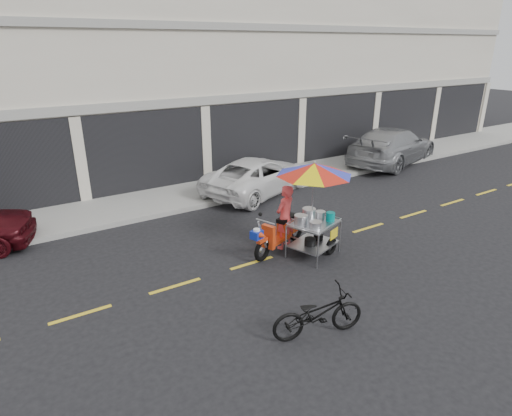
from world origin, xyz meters
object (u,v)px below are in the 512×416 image
white_pickup (258,175)px  near_bicycle (318,313)px  food_vendor_rig (303,195)px  silver_pickup (392,146)px

white_pickup → near_bicycle: 8.19m
near_bicycle → food_vendor_rig: (1.85, 2.86, 1.07)m
silver_pickup → near_bicycle: silver_pickup is taller
white_pickup → food_vendor_rig: bearing=139.4°
silver_pickup → near_bicycle: size_ratio=3.14×
white_pickup → near_bicycle: white_pickup is taller
white_pickup → silver_pickup: silver_pickup is taller
food_vendor_rig → silver_pickup: bearing=8.8°
silver_pickup → food_vendor_rig: (-8.80, -4.77, 0.73)m
white_pickup → silver_pickup: size_ratio=0.83×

